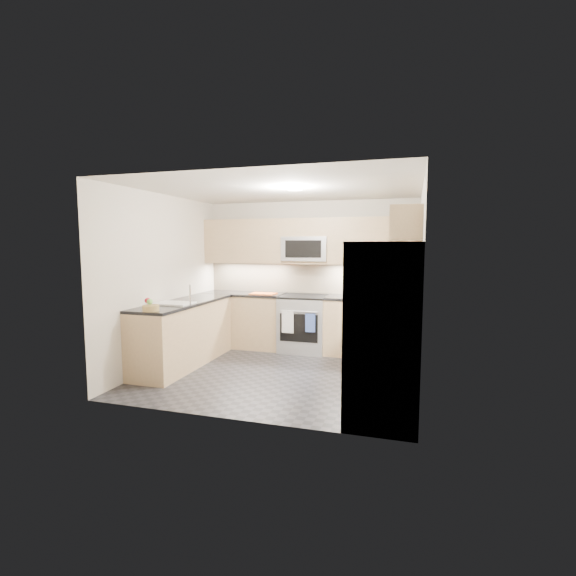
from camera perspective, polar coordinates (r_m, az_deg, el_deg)
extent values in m
cube|color=black|center=(5.88, -1.00, -11.55)|extent=(3.60, 3.20, 0.00)
cube|color=beige|center=(5.66, -1.04, 13.36)|extent=(3.60, 3.20, 0.02)
cube|color=beige|center=(7.17, 2.86, 1.80)|extent=(3.60, 0.02, 2.50)
cube|color=beige|center=(4.15, -7.73, -1.32)|extent=(3.60, 0.02, 2.50)
cube|color=beige|center=(6.41, -16.54, 1.06)|extent=(0.02, 3.20, 2.50)
cube|color=beige|center=(5.37, 17.60, 0.11)|extent=(0.02, 3.20, 2.50)
cube|color=tan|center=(7.33, -6.07, -4.45)|extent=(1.42, 0.60, 0.90)
cube|color=tan|center=(6.80, 11.20, -5.34)|extent=(1.42, 0.60, 0.90)
cube|color=tan|center=(5.66, 14.25, -7.73)|extent=(0.60, 1.70, 0.90)
cube|color=tan|center=(6.37, -14.05, -6.18)|extent=(0.60, 2.00, 0.90)
cube|color=black|center=(7.26, -6.11, -0.80)|extent=(1.42, 0.63, 0.04)
cube|color=black|center=(6.73, 11.28, -1.42)|extent=(1.42, 0.63, 0.04)
cube|color=black|center=(5.57, 14.37, -3.02)|extent=(0.63, 1.70, 0.04)
cube|color=black|center=(6.29, -14.16, -1.99)|extent=(0.63, 2.00, 0.04)
cube|color=tan|center=(6.98, 2.54, 6.41)|extent=(3.60, 0.35, 0.75)
cube|color=tan|center=(5.62, 15.95, 6.28)|extent=(0.35, 1.95, 0.75)
cube|color=#C6AE8F|center=(7.17, 2.85, 1.35)|extent=(3.60, 0.01, 0.51)
cube|color=#C6AE8F|center=(5.83, 17.46, 0.01)|extent=(0.01, 2.30, 0.51)
cube|color=#9DA0A5|center=(6.96, 2.19, -4.93)|extent=(0.76, 0.65, 0.91)
cube|color=black|center=(6.89, 2.20, -1.17)|extent=(0.76, 0.65, 0.03)
cube|color=black|center=(6.65, 1.47, -5.49)|extent=(0.62, 0.02, 0.45)
cylinder|color=#B2B5BA|center=(6.58, 1.43, -3.22)|extent=(0.60, 0.02, 0.02)
cube|color=#989A9F|center=(6.96, 2.49, 5.38)|extent=(0.76, 0.40, 0.40)
cube|color=black|center=(6.76, 2.06, 5.36)|extent=(0.60, 0.01, 0.28)
cube|color=#94979B|center=(4.29, 12.99, -5.91)|extent=(0.70, 0.90, 1.80)
cylinder|color=#B2B5BA|center=(4.15, 7.71, -5.53)|extent=(0.02, 0.02, 1.20)
cylinder|color=#B2B5BA|center=(4.50, 8.43, -4.64)|extent=(0.02, 0.02, 1.20)
cube|color=white|center=(6.08, -15.35, -2.67)|extent=(0.52, 0.38, 0.16)
cylinder|color=silver|center=(5.93, -13.27, -0.90)|extent=(0.03, 0.03, 0.28)
cylinder|color=#5BA245|center=(6.57, 13.26, -0.77)|extent=(0.34, 0.34, 0.16)
cube|color=#E55A15|center=(7.05, -3.41, -0.76)|extent=(0.43, 0.31, 0.01)
cylinder|color=#A1854B|center=(5.51, -18.25, -2.63)|extent=(0.27, 0.27, 0.07)
sphere|color=#B01424|center=(5.64, -18.64, -1.65)|extent=(0.08, 0.08, 0.08)
sphere|color=#71C152|center=(5.53, -18.38, -1.79)|extent=(0.07, 0.07, 0.07)
cube|color=white|center=(6.64, -0.04, -4.63)|extent=(0.19, 0.02, 0.36)
cube|color=#344A8F|center=(6.55, 3.06, -4.79)|extent=(0.16, 0.02, 0.29)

